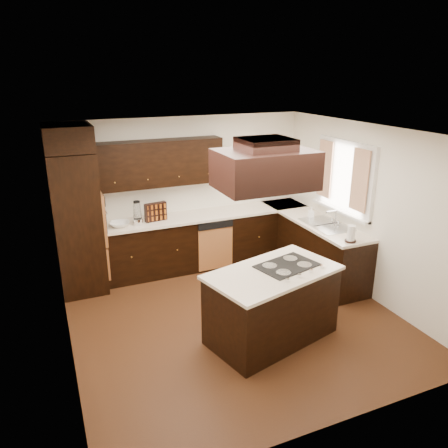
{
  "coord_description": "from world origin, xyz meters",
  "views": [
    {
      "loc": [
        -2.16,
        -4.71,
        3.18
      ],
      "look_at": [
        0.1,
        0.6,
        1.15
      ],
      "focal_mm": 35.0,
      "sensor_mm": 36.0,
      "label": 1
    }
  ],
  "objects": [
    {
      "name": "floor",
      "position": [
        0.0,
        0.0,
        -0.01
      ],
      "size": [
        4.2,
        4.2,
        0.02
      ],
      "primitive_type": "cube",
      "color": "#5A3118",
      "rests_on": "ground"
    },
    {
      "name": "ceiling",
      "position": [
        0.0,
        0.0,
        2.51
      ],
      "size": [
        4.2,
        4.2,
        0.02
      ],
      "primitive_type": "cube",
      "color": "white",
      "rests_on": "ground"
    },
    {
      "name": "wall_back",
      "position": [
        0.0,
        2.11,
        1.25
      ],
      "size": [
        4.2,
        0.02,
        2.5
      ],
      "primitive_type": "cube",
      "color": "white",
      "rests_on": "ground"
    },
    {
      "name": "wall_front",
      "position": [
        0.0,
        -2.11,
        1.25
      ],
      "size": [
        4.2,
        0.02,
        2.5
      ],
      "primitive_type": "cube",
      "color": "white",
      "rests_on": "ground"
    },
    {
      "name": "wall_left",
      "position": [
        -2.11,
        0.0,
        1.25
      ],
      "size": [
        0.02,
        4.2,
        2.5
      ],
      "primitive_type": "cube",
      "color": "white",
      "rests_on": "ground"
    },
    {
      "name": "wall_right",
      "position": [
        2.11,
        0.0,
        1.25
      ],
      "size": [
        0.02,
        4.2,
        2.5
      ],
      "primitive_type": "cube",
      "color": "white",
      "rests_on": "ground"
    },
    {
      "name": "oven_column",
      "position": [
        -1.78,
        1.71,
        1.06
      ],
      "size": [
        0.65,
        0.75,
        2.12
      ],
      "primitive_type": "cube",
      "color": "black",
      "rests_on": "floor"
    },
    {
      "name": "wall_oven_face",
      "position": [
        -1.43,
        1.71,
        1.12
      ],
      "size": [
        0.05,
        0.62,
        0.78
      ],
      "primitive_type": "cube",
      "color": "#BC733D",
      "rests_on": "oven_column"
    },
    {
      "name": "base_cabinets_back",
      "position": [
        0.03,
        1.8,
        0.44
      ],
      "size": [
        2.93,
        0.6,
        0.88
      ],
      "primitive_type": "cube",
      "color": "black",
      "rests_on": "floor"
    },
    {
      "name": "base_cabinets_right",
      "position": [
        1.8,
        0.9,
        0.44
      ],
      "size": [
        0.6,
        2.4,
        0.88
      ],
      "primitive_type": "cube",
      "color": "black",
      "rests_on": "floor"
    },
    {
      "name": "countertop_back",
      "position": [
        0.03,
        1.79,
        0.9
      ],
      "size": [
        2.93,
        0.63,
        0.04
      ],
      "primitive_type": "cube",
      "color": "white",
      "rests_on": "base_cabinets_back"
    },
    {
      "name": "countertop_right",
      "position": [
        1.79,
        0.9,
        0.9
      ],
      "size": [
        0.63,
        2.4,
        0.04
      ],
      "primitive_type": "cube",
      "color": "white",
      "rests_on": "base_cabinets_right"
    },
    {
      "name": "upper_cabinets",
      "position": [
        -0.43,
        1.93,
        1.81
      ],
      "size": [
        2.0,
        0.34,
        0.72
      ],
      "primitive_type": "cube",
      "color": "black",
      "rests_on": "wall_back"
    },
    {
      "name": "dishwasher_front",
      "position": [
        0.33,
        1.5,
        0.4
      ],
      "size": [
        0.6,
        0.05,
        0.72
      ],
      "primitive_type": "cube",
      "color": "#BC733D",
      "rests_on": "floor"
    },
    {
      "name": "window_frame",
      "position": [
        2.07,
        0.55,
        1.65
      ],
      "size": [
        0.06,
        1.32,
        1.12
      ],
      "primitive_type": "cube",
      "color": "white",
      "rests_on": "wall_right"
    },
    {
      "name": "window_pane",
      "position": [
        2.1,
        0.55,
        1.65
      ],
      "size": [
        0.0,
        1.2,
        1.0
      ],
      "primitive_type": "cube",
      "color": "white",
      "rests_on": "wall_right"
    },
    {
      "name": "curtain_left",
      "position": [
        2.01,
        0.13,
        1.7
      ],
      "size": [
        0.02,
        0.34,
        0.9
      ],
      "primitive_type": "cube",
      "color": "#FCE2C0",
      "rests_on": "wall_right"
    },
    {
      "name": "curtain_right",
      "position": [
        2.01,
        0.97,
        1.7
      ],
      "size": [
        0.02,
        0.34,
        0.9
      ],
      "primitive_type": "cube",
      "color": "#FCE2C0",
      "rests_on": "wall_right"
    },
    {
      "name": "sink_rim",
      "position": [
        1.8,
        0.55,
        0.92
      ],
      "size": [
        0.52,
        0.84,
        0.01
      ],
      "primitive_type": "cube",
      "color": "silver",
      "rests_on": "countertop_right"
    },
    {
      "name": "island",
      "position": [
        0.24,
        -0.59,
        0.44
      ],
      "size": [
        1.7,
        1.2,
        0.88
      ],
      "primitive_type": "cube",
      "rotation": [
        0.0,
        0.0,
        0.26
      ],
      "color": "black",
      "rests_on": "floor"
    },
    {
      "name": "island_top",
      "position": [
        0.24,
        -0.59,
        0.9
      ],
      "size": [
        1.77,
        1.27,
        0.04
      ],
      "primitive_type": "cube",
      "rotation": [
        0.0,
        0.0,
        0.26
      ],
      "color": "white",
      "rests_on": "island"
    },
    {
      "name": "cooktop",
      "position": [
        0.46,
        -0.53,
        0.93
      ],
      "size": [
        0.83,
        0.65,
        0.01
      ],
      "primitive_type": "cube",
      "rotation": [
        0.0,
        0.0,
        0.26
      ],
      "color": "black",
      "rests_on": "island_top"
    },
    {
      "name": "range_hood",
      "position": [
        0.1,
        -0.55,
        2.16
      ],
      "size": [
        1.05,
        0.72,
        0.42
      ],
      "primitive_type": "cube",
      "color": "black",
      "rests_on": "ceiling"
    },
    {
      "name": "hood_duct",
      "position": [
        0.1,
        -0.55,
        2.44
      ],
      "size": [
        0.55,
        0.5,
        0.13
      ],
      "primitive_type": "cube",
      "color": "black",
      "rests_on": "ceiling"
    },
    {
      "name": "blender_base",
      "position": [
        -0.89,
        1.69,
        0.97
      ],
      "size": [
        0.15,
        0.15,
        0.1
      ],
      "primitive_type": "cylinder",
      "color": "silver",
      "rests_on": "countertop_back"
    },
    {
      "name": "blender_pitcher",
      "position": [
        -0.89,
        1.69,
        1.15
      ],
      "size": [
        0.13,
        0.13,
        0.26
      ],
      "primitive_type": "cone",
      "color": "silver",
      "rests_on": "blender_base"
    },
    {
      "name": "spice_rack",
      "position": [
        -0.58,
        1.78,
        1.07
      ],
      "size": [
        0.37,
        0.15,
        0.3
      ],
      "primitive_type": "cube",
      "rotation": [
        0.0,
        0.0,
        0.19
      ],
      "color": "black",
      "rests_on": "countertop_back"
    },
    {
      "name": "mixing_bowl",
      "position": [
        -1.16,
        1.72,
        0.96
      ],
      "size": [
        0.35,
        0.35,
        0.07
      ],
      "primitive_type": "imported",
      "rotation": [
        0.0,
        0.0,
        -0.2
      ],
      "color": "white",
      "rests_on": "countertop_back"
    },
    {
      "name": "soap_bottle",
      "position": [
        1.79,
        0.96,
        1.0
      ],
      "size": [
        0.08,
        0.08,
        0.17
      ],
      "primitive_type": "imported",
      "rotation": [
        0.0,
        0.0,
        -0.06
      ],
      "color": "white",
      "rests_on": "countertop_right"
    },
    {
      "name": "paper_towel",
      "position": [
        1.69,
        -0.18,
        1.04
      ],
      "size": [
        0.14,
        0.14,
        0.24
      ],
      "primitive_type": "cylinder",
      "rotation": [
        0.0,
        0.0,
        0.3
      ],
      "color": "white",
      "rests_on": "countertop_right"
    }
  ]
}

